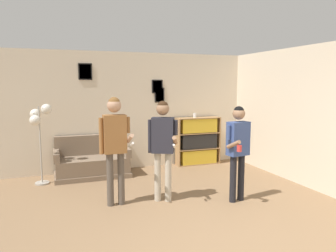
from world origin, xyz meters
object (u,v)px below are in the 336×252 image
(person_player_foreground_center, at_px, (163,140))
(couch, at_px, (92,163))
(bookshelf, at_px, (198,141))
(drinking_cup, at_px, (195,115))
(floor_lamp, at_px, (39,121))
(person_player_foreground_left, at_px, (115,139))
(person_watcher_holding_cup, at_px, (238,144))

(person_player_foreground_center, bearing_deg, couch, 115.70)
(bookshelf, bearing_deg, drinking_cup, 179.69)
(couch, relative_size, floor_lamp, 0.98)
(bookshelf, height_order, person_player_foreground_left, person_player_foreground_left)
(bookshelf, relative_size, person_player_foreground_left, 0.66)
(couch, relative_size, bookshelf, 1.34)
(bookshelf, distance_m, floor_lamp, 3.70)
(person_watcher_holding_cup, relative_size, drinking_cup, 14.82)
(bookshelf, distance_m, person_player_foreground_center, 2.76)
(person_player_foreground_left, relative_size, drinking_cup, 16.28)
(couch, xyz_separation_m, drinking_cup, (2.51, 0.20, 0.93))
(floor_lamp, height_order, person_watcher_holding_cup, person_watcher_holding_cup)
(floor_lamp, bearing_deg, person_watcher_holding_cup, -34.61)
(bookshelf, xyz_separation_m, floor_lamp, (-3.61, -0.43, 0.67))
(person_player_foreground_center, xyz_separation_m, person_watcher_holding_cup, (1.18, -0.43, -0.06))
(bookshelf, bearing_deg, couch, -175.61)
(couch, bearing_deg, drinking_cup, 4.56)
(bookshelf, relative_size, person_player_foreground_center, 0.69)
(floor_lamp, relative_size, drinking_cup, 14.61)
(drinking_cup, bearing_deg, floor_lamp, -173.03)
(floor_lamp, bearing_deg, bookshelf, 6.79)
(couch, height_order, floor_lamp, floor_lamp)
(person_watcher_holding_cup, bearing_deg, bookshelf, 79.54)
(person_player_foreground_center, bearing_deg, floor_lamp, 138.47)
(person_player_foreground_center, relative_size, drinking_cup, 15.61)
(bookshelf, relative_size, person_watcher_holding_cup, 0.72)
(couch, xyz_separation_m, floor_lamp, (-1.01, -0.23, 0.96))
(person_player_foreground_left, xyz_separation_m, person_watcher_holding_cup, (1.96, -0.51, -0.12))
(couch, relative_size, drinking_cup, 14.34)
(person_watcher_holding_cup, bearing_deg, person_player_foreground_left, 165.40)
(bookshelf, relative_size, drinking_cup, 10.70)
(person_player_foreground_left, distance_m, person_player_foreground_center, 0.79)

